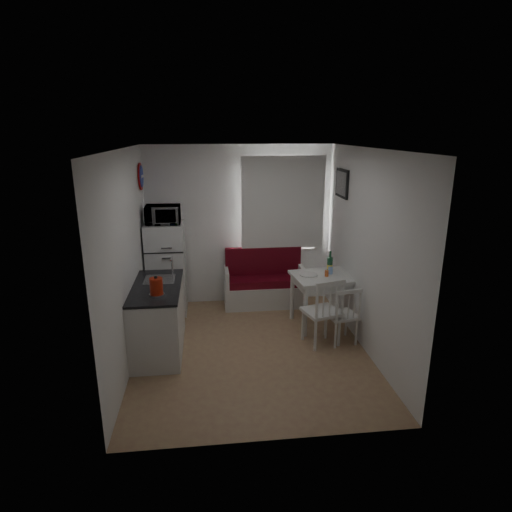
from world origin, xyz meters
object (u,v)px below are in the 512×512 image
at_px(bench, 264,287).
at_px(chair_left, 324,305).
at_px(wine_bottle, 330,262).
at_px(microwave, 163,215).
at_px(dining_table, 329,281).
at_px(chair_right, 344,310).
at_px(kettle, 156,286).
at_px(kitchen_counter, 158,318).
at_px(fridge, 167,269).

height_order(bench, chair_left, chair_left).
bearing_deg(wine_bottle, microwave, 166.21).
height_order(dining_table, chair_right, chair_right).
bearing_deg(microwave, chair_left, -32.47).
bearing_deg(kettle, microwave, 91.10).
relative_size(chair_left, microwave, 1.08).
distance_m(kitchen_counter, kettle, 0.68).
xyz_separation_m(dining_table, wine_bottle, (0.03, 0.10, 0.25)).
distance_m(dining_table, wine_bottle, 0.28).
bearing_deg(kitchen_counter, wine_bottle, 13.72).
distance_m(chair_left, wine_bottle, 0.89).
distance_m(chair_right, microwave, 2.98).
bearing_deg(kitchen_counter, chair_right, -3.64).
bearing_deg(chair_left, chair_right, -12.72).
distance_m(chair_right, fridge, 2.81).
xyz_separation_m(bench, chair_right, (0.87, -1.51, 0.19)).
relative_size(bench, chair_left, 2.41).
height_order(dining_table, fridge, fridge).
distance_m(fridge, kettle, 1.64).
distance_m(bench, kettle, 2.41).
height_order(fridge, microwave, microwave).
bearing_deg(bench, kitchen_counter, -139.38).
bearing_deg(microwave, dining_table, -16.21).
distance_m(kitchen_counter, fridge, 1.27).
bearing_deg(fridge, wine_bottle, -14.89).
bearing_deg(bench, wine_bottle, -41.03).
relative_size(fridge, microwave, 2.84).
relative_size(kitchen_counter, bench, 1.00).
xyz_separation_m(dining_table, microwave, (-2.40, 0.70, 0.90)).
relative_size(dining_table, kettle, 4.52).
height_order(dining_table, wine_bottle, wine_bottle).
relative_size(kitchen_counter, dining_table, 1.19).
distance_m(bench, microwave, 2.02).
relative_size(chair_right, fridge, 0.30).
relative_size(kitchen_counter, kettle, 5.37).
bearing_deg(fridge, bench, 4.06).
bearing_deg(wine_bottle, fridge, 165.11).
bearing_deg(chair_left, wine_bottle, 54.01).
bearing_deg(chair_left, kitchen_counter, 159.84).
distance_m(kitchen_counter, microwave, 1.65).
distance_m(kitchen_counter, chair_left, 2.18).
xyz_separation_m(chair_right, kettle, (-2.40, -0.21, 0.52)).
bearing_deg(wine_bottle, kettle, -158.11).
distance_m(bench, fridge, 1.62).
height_order(microwave, kettle, microwave).
bearing_deg(dining_table, kitchen_counter, -174.93).
bearing_deg(kettle, wine_bottle, 21.89).
bearing_deg(kitchen_counter, fridge, 89.10).
xyz_separation_m(kitchen_counter, dining_table, (2.41, 0.50, 0.23)).
height_order(bench, microwave, microwave).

